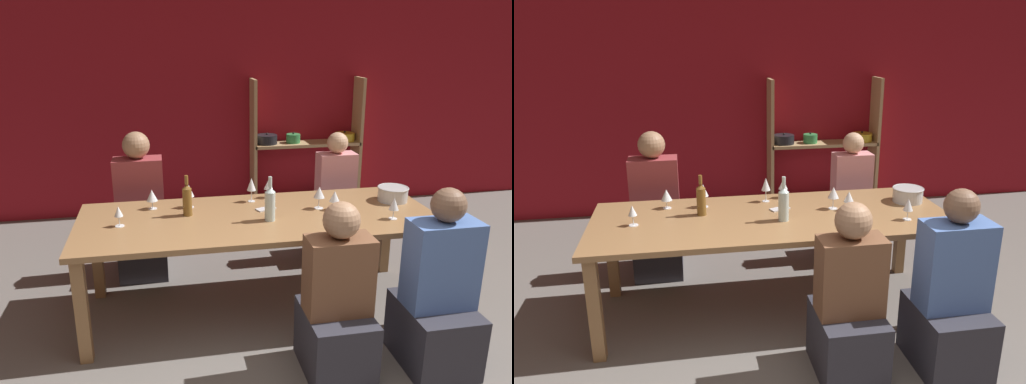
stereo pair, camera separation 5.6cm
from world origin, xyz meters
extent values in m
cube|color=maroon|center=(0.00, 3.83, 1.35)|extent=(8.80, 0.06, 2.70)
cube|color=tan|center=(0.24, 3.63, 0.78)|extent=(0.04, 0.30, 1.56)
cube|color=tan|center=(1.51, 3.63, 0.78)|extent=(0.04, 0.30, 1.56)
cube|color=tan|center=(0.87, 3.63, 0.02)|extent=(1.27, 0.30, 0.04)
cylinder|color=gold|center=(0.39, 3.63, 0.11)|extent=(0.17, 0.17, 0.14)
sphere|color=black|center=(0.39, 3.63, 0.19)|extent=(0.02, 0.02, 0.02)
cylinder|color=#E0561E|center=(0.71, 3.63, 0.09)|extent=(0.22, 0.22, 0.10)
sphere|color=black|center=(0.71, 3.63, 0.15)|extent=(0.02, 0.02, 0.02)
cylinder|color=black|center=(1.03, 3.63, 0.10)|extent=(0.20, 0.20, 0.13)
sphere|color=black|center=(1.03, 3.63, 0.18)|extent=(0.02, 0.02, 0.02)
cube|color=tan|center=(0.87, 3.63, 0.80)|extent=(1.27, 0.30, 0.04)
cylinder|color=black|center=(0.39, 3.63, 0.87)|extent=(0.24, 0.24, 0.11)
sphere|color=black|center=(0.39, 3.63, 0.93)|extent=(0.02, 0.02, 0.02)
cylinder|color=#338447|center=(0.71, 3.63, 0.87)|extent=(0.17, 0.17, 0.10)
sphere|color=black|center=(0.71, 3.63, 0.93)|extent=(0.02, 0.02, 0.02)
cylinder|color=gold|center=(1.35, 3.63, 0.86)|extent=(0.24, 0.24, 0.10)
sphere|color=black|center=(1.35, 3.63, 0.92)|extent=(0.02, 0.02, 0.02)
cube|color=olive|center=(-0.14, 1.40, 0.75)|extent=(2.60, 1.02, 0.04)
cube|color=olive|center=(-1.37, 0.97, 0.36)|extent=(0.08, 0.08, 0.73)
cube|color=olive|center=(1.08, 0.97, 0.36)|extent=(0.08, 0.08, 0.73)
cube|color=olive|center=(-1.37, 1.83, 0.36)|extent=(0.08, 0.08, 0.73)
cube|color=olive|center=(1.08, 1.83, 0.36)|extent=(0.08, 0.08, 0.73)
cylinder|color=#B7BABC|center=(0.97, 1.54, 0.82)|extent=(0.23, 0.23, 0.11)
torus|color=#B7BABC|center=(0.97, 1.54, 0.87)|extent=(0.25, 0.25, 0.01)
cylinder|color=brown|center=(-0.65, 1.51, 0.87)|extent=(0.07, 0.07, 0.20)
cone|color=brown|center=(-0.65, 1.51, 0.99)|extent=(0.07, 0.07, 0.03)
cylinder|color=brown|center=(-0.65, 1.51, 1.04)|extent=(0.03, 0.03, 0.07)
cylinder|color=#B2C6C1|center=(-0.08, 1.29, 0.87)|extent=(0.08, 0.08, 0.21)
cone|color=#B2C6C1|center=(-0.08, 1.29, 0.99)|extent=(0.08, 0.08, 0.03)
cylinder|color=#B2C6C1|center=(-0.08, 1.29, 1.05)|extent=(0.03, 0.03, 0.08)
cylinder|color=white|center=(0.79, 1.15, 0.77)|extent=(0.06, 0.06, 0.00)
cylinder|color=white|center=(0.79, 1.15, 0.80)|extent=(0.01, 0.01, 0.07)
cone|color=white|center=(0.79, 1.15, 0.88)|extent=(0.07, 0.07, 0.09)
cylinder|color=maroon|center=(0.79, 1.15, 0.86)|extent=(0.04, 0.04, 0.04)
cylinder|color=white|center=(0.34, 1.47, 0.77)|extent=(0.07, 0.07, 0.00)
cylinder|color=white|center=(0.34, 1.47, 0.81)|extent=(0.01, 0.01, 0.08)
cone|color=white|center=(0.34, 1.47, 0.90)|extent=(0.08, 0.08, 0.09)
cylinder|color=maroon|center=(0.34, 1.47, 0.87)|extent=(0.05, 0.05, 0.03)
cylinder|color=white|center=(-1.13, 1.37, 0.77)|extent=(0.07, 0.07, 0.00)
cylinder|color=white|center=(-1.13, 1.37, 0.81)|extent=(0.01, 0.01, 0.07)
cone|color=white|center=(-1.13, 1.37, 0.88)|extent=(0.06, 0.06, 0.07)
cylinder|color=beige|center=(-1.13, 1.37, 0.86)|extent=(0.03, 0.03, 0.03)
cylinder|color=white|center=(0.44, 1.42, 0.77)|extent=(0.06, 0.06, 0.00)
cylinder|color=white|center=(0.44, 1.42, 0.80)|extent=(0.01, 0.01, 0.06)
cone|color=white|center=(0.44, 1.42, 0.87)|extent=(0.08, 0.08, 0.08)
cylinder|color=white|center=(-0.63, 1.68, 0.77)|extent=(0.07, 0.07, 0.00)
cylinder|color=white|center=(-0.63, 1.68, 0.81)|extent=(0.01, 0.01, 0.08)
cone|color=white|center=(-0.63, 1.68, 0.90)|extent=(0.08, 0.08, 0.09)
cylinder|color=maroon|center=(-0.63, 1.68, 0.88)|extent=(0.04, 0.04, 0.04)
cylinder|color=white|center=(-0.14, 1.73, 0.77)|extent=(0.06, 0.06, 0.00)
cylinder|color=white|center=(-0.14, 1.73, 0.82)|extent=(0.01, 0.01, 0.09)
cone|color=white|center=(-0.14, 1.73, 0.91)|extent=(0.07, 0.07, 0.10)
cylinder|color=white|center=(-0.91, 1.70, 0.77)|extent=(0.06, 0.06, 0.00)
cylinder|color=white|center=(-0.91, 1.70, 0.80)|extent=(0.01, 0.01, 0.06)
cone|color=white|center=(-0.91, 1.70, 0.87)|extent=(0.08, 0.08, 0.09)
cylinder|color=beige|center=(-0.91, 1.70, 0.85)|extent=(0.05, 0.05, 0.03)
cylinder|color=white|center=(0.02, 1.80, 0.77)|extent=(0.07, 0.07, 0.00)
cylinder|color=white|center=(0.02, 1.80, 0.81)|extent=(0.01, 0.01, 0.07)
cone|color=white|center=(0.02, 1.80, 0.88)|extent=(0.07, 0.07, 0.08)
cylinder|color=beige|center=(0.02, 1.80, 0.86)|extent=(0.04, 0.04, 0.03)
cube|color=silver|center=(-0.06, 1.53, 0.77)|extent=(0.17, 0.12, 0.01)
cube|color=#2D2D38|center=(0.82, 0.54, 0.21)|extent=(0.42, 0.52, 0.42)
cube|color=#4C70B7|center=(0.82, 0.54, 0.69)|extent=(0.42, 0.23, 0.56)
sphere|color=brown|center=(0.82, 0.54, 1.08)|extent=(0.21, 0.21, 0.21)
cube|color=#2D2D38|center=(0.74, 2.23, 0.25)|extent=(0.35, 0.43, 0.49)
cube|color=pink|center=(0.74, 2.23, 0.75)|extent=(0.35, 0.19, 0.51)
sphere|color=tan|center=(0.74, 2.23, 1.10)|extent=(0.19, 0.19, 0.19)
cube|color=#2D2D38|center=(0.18, 0.58, 0.21)|extent=(0.40, 0.49, 0.42)
cube|color=brown|center=(0.18, 0.58, 0.66)|extent=(0.40, 0.22, 0.49)
sphere|color=#9E7556|center=(0.18, 0.58, 1.01)|extent=(0.22, 0.22, 0.22)
cube|color=#2D2D38|center=(-1.02, 2.22, 0.25)|extent=(0.41, 0.51, 0.49)
cube|color=#99383D|center=(-1.02, 2.22, 0.77)|extent=(0.41, 0.22, 0.55)
sphere|color=#9E7556|center=(-1.02, 2.22, 1.15)|extent=(0.23, 0.23, 0.23)
camera|label=1|loc=(-0.81, -1.96, 2.03)|focal=35.00mm
camera|label=2|loc=(-0.75, -1.97, 2.03)|focal=35.00mm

